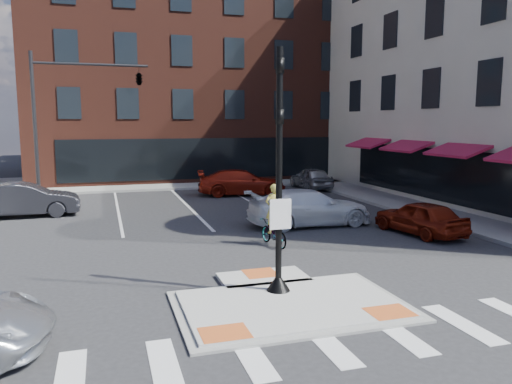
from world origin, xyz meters
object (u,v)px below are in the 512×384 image
object	(u,v)px
bg_car_silver	(311,178)
bg_car_dark	(25,200)
red_sedan	(420,217)
bg_car_red	(242,182)
cyclist	(273,225)
white_pickup	(309,207)

from	to	relation	value
bg_car_silver	bg_car_dark	bearing A→B (deg)	16.87
red_sedan	bg_car_red	size ratio (longest dim) A/B	0.75
bg_car_dark	bg_car_silver	xyz separation A→B (m)	(16.37, 4.98, -0.08)
bg_car_dark	bg_car_silver	size ratio (longest dim) A/B	1.15
bg_car_dark	cyclist	world-z (taller)	cyclist
white_pickup	bg_car_silver	size ratio (longest dim) A/B	1.28
white_pickup	cyclist	xyz separation A→B (m)	(-2.59, -2.84, -0.02)
bg_car_red	white_pickup	bearing A→B (deg)	-168.77
bg_car_dark	bg_car_red	xyz separation A→B (m)	(11.33, 3.61, -0.03)
bg_car_red	cyclist	bearing A→B (deg)	178.49
bg_car_silver	bg_car_red	world-z (taller)	bg_car_red
red_sedan	white_pickup	bearing A→B (deg)	-49.22
bg_car_silver	bg_car_red	bearing A→B (deg)	15.10
white_pickup	bg_car_dark	world-z (taller)	bg_car_dark
bg_car_dark	bg_car_red	distance (m)	11.89
bg_car_silver	red_sedan	bearing A→B (deg)	84.74
red_sedan	bg_car_silver	distance (m)	13.50
white_pickup	bg_car_silver	xyz separation A→B (m)	(4.65, 10.61, -0.06)
bg_car_dark	cyclist	size ratio (longest dim) A/B	2.15
white_pickup	bg_car_dark	xyz separation A→B (m)	(-11.73, 5.63, 0.02)
white_pickup	bg_car_dark	bearing A→B (deg)	64.20
red_sedan	bg_car_silver	bearing A→B (deg)	-104.82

